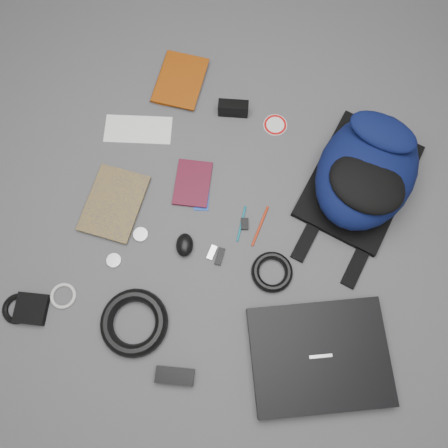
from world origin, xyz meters
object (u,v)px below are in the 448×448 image
at_px(laptop, 319,356).
at_px(power_brick, 175,376).
at_px(dvd_case, 193,183).
at_px(compact_camera, 233,108).
at_px(backpack, 367,170).
at_px(mouse, 185,245).
at_px(pouch, 31,309).
at_px(textbook_red, 159,76).
at_px(comic_book, 89,196).

height_order(laptop, power_brick, laptop).
bearing_deg(dvd_case, compact_camera, 70.12).
distance_m(dvd_case, power_brick, 0.61).
distance_m(backpack, mouse, 0.63).
relative_size(power_brick, pouch, 1.20).
height_order(backpack, compact_camera, backpack).
relative_size(laptop, pouch, 4.28).
bearing_deg(pouch, textbook_red, 90.90).
height_order(mouse, pouch, mouse).
height_order(backpack, power_brick, backpack).
bearing_deg(laptop, compact_camera, 101.66).
bearing_deg(dvd_case, mouse, -88.43).
bearing_deg(backpack, textbook_red, 177.99).
xyz_separation_m(comic_book, mouse, (0.36, -0.02, 0.01)).
distance_m(mouse, pouch, 0.51).
height_order(power_brick, pouch, power_brick).
height_order(dvd_case, mouse, mouse).
relative_size(dvd_case, compact_camera, 1.56).
xyz_separation_m(compact_camera, pouch, (-0.29, -0.88, -0.02)).
xyz_separation_m(laptop, pouch, (-0.86, -0.23, -0.01)).
height_order(laptop, dvd_case, laptop).
height_order(laptop, mouse, same).
bearing_deg(mouse, comic_book, 154.17).
xyz_separation_m(textbook_red, mouse, (0.36, -0.53, 0.01)).
bearing_deg(comic_book, compact_camera, 49.79).
bearing_deg(pouch, laptop, 14.98).
bearing_deg(compact_camera, dvd_case, -112.48).
xyz_separation_m(textbook_red, dvd_case, (0.29, -0.33, -0.01)).
xyz_separation_m(laptop, mouse, (-0.51, 0.14, 0.00)).
bearing_deg(power_brick, laptop, 12.75).
height_order(backpack, laptop, backpack).
distance_m(textbook_red, power_brick, 1.03).
relative_size(mouse, power_brick, 0.68).
bearing_deg(textbook_red, power_brick, -70.67).
bearing_deg(laptop, pouch, 165.74).
bearing_deg(backpack, compact_camera, 176.47).
xyz_separation_m(backpack, comic_book, (-0.80, -0.42, -0.09)).
height_order(dvd_case, power_brick, power_brick).
relative_size(textbook_red, power_brick, 1.94).
bearing_deg(power_brick, textbook_red, 100.50).
bearing_deg(pouch, mouse, 47.20).
xyz_separation_m(laptop, comic_book, (-0.88, 0.17, -0.01)).
height_order(dvd_case, compact_camera, compact_camera).
height_order(textbook_red, power_brick, power_brick).
xyz_separation_m(backpack, dvd_case, (-0.51, -0.23, -0.09)).
relative_size(laptop, dvd_case, 2.47).
distance_m(dvd_case, mouse, 0.22).
xyz_separation_m(compact_camera, power_brick, (0.20, -0.88, -0.02)).
distance_m(laptop, textbook_red, 1.10).
bearing_deg(power_brick, backpack, 51.37).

